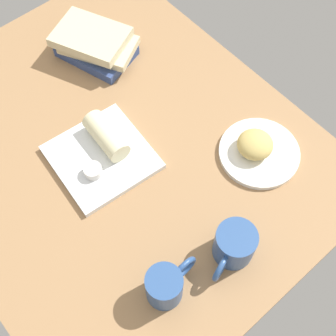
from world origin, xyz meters
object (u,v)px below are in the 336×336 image
Objects in this scene: book_stack at (95,44)px; scone_pastry at (255,144)px; square_plate at (102,157)px; round_plate at (259,153)px; breakfast_wrap at (106,136)px; coffee_mug at (234,245)px; second_mug at (166,285)px; sauce_cup at (93,171)px.

scone_pastry is at bearing -168.97° from book_stack.
square_plate is at bearing 51.89° from scone_pastry.
breakfast_wrap is at bearing 45.25° from round_plate.
breakfast_wrap is at bearing 45.83° from scone_pastry.
coffee_mug reaches higher than round_plate.
round_plate is 27.71cm from coffee_mug.
scone_pastry is 41.63cm from second_mug.
square_plate is 5.55cm from breakfast_wrap.
sauce_cup is at bearing -8.88° from second_mug.
coffee_mug is (-39.03, -7.43, 3.96)cm from square_plate.
coffee_mug is 17.32cm from second_mug.
round_plate is at bearing -148.50° from scone_pastry.
book_stack is at bearing 11.61° from round_plate.
breakfast_wrap is 41.41cm from coffee_mug.
scone_pastry is 0.39× the size of square_plate.
round_plate is 0.80× the size of book_stack.
round_plate is at bearing -122.15° from sauce_cup.
scone_pastry is 38.45cm from square_plate.
square_plate is 1.74× the size of breakfast_wrap.
scone_pastry is 0.35× the size of book_stack.
coffee_mug is (-41.23, -3.88, 0.30)cm from breakfast_wrap.
second_mug is at bearing 107.17° from scone_pastry.
round_plate is 1.57× the size of second_mug.
square_plate is at bearing 51.09° from round_plate.
round_plate is 0.88× the size of square_plate.
round_plate is 38.81cm from breakfast_wrap.
scone_pastry is 2.00× the size of sauce_cup.
second_mug is at bearing 155.57° from book_stack.
square_plate is at bearing -14.98° from second_mug.
breakfast_wrap reaches higher than square_plate.
second_mug is at bearing 171.12° from sauce_cup.
round_plate is 41.88cm from sauce_cup.
coffee_mug is at bearing -161.90° from sauce_cup.
book_stack reaches higher than breakfast_wrap.
breakfast_wrap is at bearing 5.38° from coffee_mug.
round_plate is at bearing -40.60° from breakfast_wrap.
round_plate is at bearing -59.22° from coffee_mug.
round_plate is 39.81cm from square_plate.
scone_pastry is 0.65× the size of coffee_mug.
round_plate is 4.54× the size of sauce_cup.
square_plate is 0.91× the size of book_stack.
round_plate is at bearing -128.91° from square_plate.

